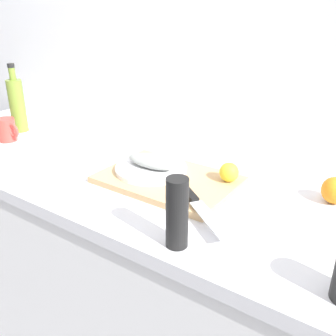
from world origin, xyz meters
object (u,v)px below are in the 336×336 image
Objects in this scene: white_plate at (151,169)px; coffee_mug_2 at (7,130)px; olive_oil_bottle at (17,104)px; pepper_mill at (177,213)px; fish_fillet at (151,161)px; lemon_0 at (229,172)px; chef_knife at (195,202)px; cutting_board at (168,180)px.

coffee_mug_2 is (-0.68, -0.06, 0.02)m from white_plate.
olive_oil_bottle is 2.59× the size of coffee_mug_2.
olive_oil_bottle is at bearing 122.75° from coffee_mug_2.
coffee_mug_2 is 0.64× the size of pepper_mill.
coffee_mug_2 is (-0.68, -0.06, -0.01)m from fish_fillet.
lemon_0 is at bearing 96.42° from pepper_mill.
fish_fillet is at bearing -162.73° from lemon_0.
white_plate is 0.68m from coffee_mug_2.
chef_knife is at bearing 106.12° from pepper_mill.
lemon_0 is at bearing 1.35° from olive_oil_bottle.
chef_knife is at bearing -9.24° from olive_oil_bottle.
olive_oil_bottle reaches higher than pepper_mill.
chef_knife is at bearing -25.12° from white_plate.
cutting_board is 2.40× the size of fish_fillet.
olive_oil_bottle is (-0.98, 0.16, 0.09)m from chef_knife.
coffee_mug_2 is at bearing -57.25° from olive_oil_bottle.
chef_knife is 2.28× the size of coffee_mug_2.
olive_oil_bottle is (-0.75, 0.05, 0.09)m from white_plate.
pepper_mill is (1.03, -0.32, -0.03)m from olive_oil_bottle.
olive_oil_bottle is at bearing -153.34° from chef_knife.
pepper_mill is (0.21, -0.26, 0.08)m from cutting_board.
cutting_board is 0.75m from coffee_mug_2.
cutting_board is 1.45× the size of olive_oil_bottle.
fish_fillet is 0.25m from lemon_0.
pepper_mill is (0.28, -0.27, 0.06)m from white_plate.
chef_knife is (0.16, -0.10, 0.02)m from cutting_board.
chef_knife is at bearing -92.36° from lemon_0.
cutting_board is 3.75× the size of coffee_mug_2.
lemon_0 is at bearing 8.18° from coffee_mug_2.
olive_oil_bottle is at bearing 176.11° from fish_fillet.
fish_fillet reaches higher than chef_knife.
white_plate is 0.91× the size of chef_knife.
pepper_mill is (0.28, -0.27, 0.03)m from fish_fillet.
cutting_board is 0.19m from chef_knife.
white_plate is 0.80× the size of olive_oil_bottle.
white_plate is 0.25m from lemon_0.
fish_fillet reaches higher than white_plate.
cutting_board is 0.83m from olive_oil_bottle.
white_plate reaches higher than cutting_board.
coffee_mug_2 is at bearing 167.61° from pepper_mill.
olive_oil_bottle reaches higher than coffee_mug_2.
white_plate is at bearing 136.02° from pepper_mill.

